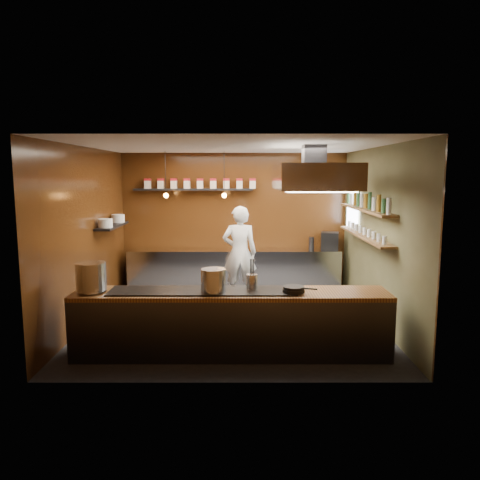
{
  "coord_description": "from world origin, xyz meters",
  "views": [
    {
      "loc": [
        0.12,
        -7.95,
        2.55
      ],
      "look_at": [
        0.12,
        0.4,
        1.36
      ],
      "focal_mm": 35.0,
      "sensor_mm": 36.0,
      "label": 1
    }
  ],
  "objects_px": {
    "stockpot_small": "(213,280)",
    "espresso_machine": "(330,241)",
    "stockpot_large": "(91,277)",
    "extractor_hood": "(313,176)",
    "chef": "(240,253)"
  },
  "relations": [
    {
      "from": "stockpot_small",
      "to": "espresso_machine",
      "type": "height_order",
      "value": "espresso_machine"
    },
    {
      "from": "stockpot_large",
      "to": "stockpot_small",
      "type": "bearing_deg",
      "value": -1.15
    },
    {
      "from": "stockpot_large",
      "to": "espresso_machine",
      "type": "bearing_deg",
      "value": 43.81
    },
    {
      "from": "stockpot_small",
      "to": "espresso_machine",
      "type": "bearing_deg",
      "value": 59.0
    },
    {
      "from": "extractor_hood",
      "to": "chef",
      "type": "height_order",
      "value": "extractor_hood"
    },
    {
      "from": "extractor_hood",
      "to": "stockpot_large",
      "type": "relative_size",
      "value": 4.88
    },
    {
      "from": "extractor_hood",
      "to": "chef",
      "type": "bearing_deg",
      "value": 123.05
    },
    {
      "from": "stockpot_large",
      "to": "stockpot_small",
      "type": "relative_size",
      "value": 1.2
    },
    {
      "from": "stockpot_small",
      "to": "chef",
      "type": "relative_size",
      "value": 0.18
    },
    {
      "from": "stockpot_small",
      "to": "espresso_machine",
      "type": "distance_m",
      "value": 4.55
    },
    {
      "from": "stockpot_small",
      "to": "chef",
      "type": "xyz_separation_m",
      "value": [
        0.36,
        3.1,
        -0.15
      ]
    },
    {
      "from": "espresso_machine",
      "to": "chef",
      "type": "relative_size",
      "value": 0.19
    },
    {
      "from": "stockpot_small",
      "to": "chef",
      "type": "bearing_deg",
      "value": 83.38
    },
    {
      "from": "stockpot_small",
      "to": "espresso_machine",
      "type": "relative_size",
      "value": 0.92
    },
    {
      "from": "stockpot_small",
      "to": "chef",
      "type": "height_order",
      "value": "chef"
    }
  ]
}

